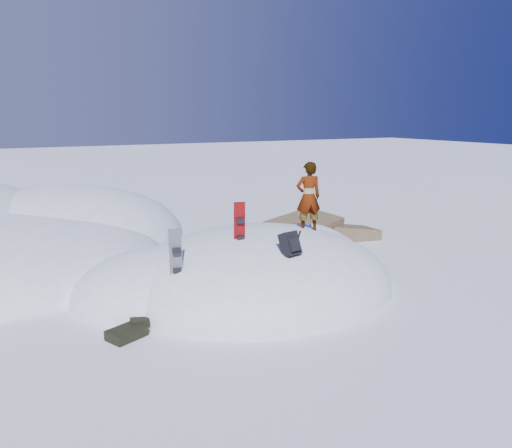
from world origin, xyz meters
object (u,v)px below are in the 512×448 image
snowboard_red (240,232)px  person (308,197)px  snowboard_dark (176,262)px  backpack (291,244)px

snowboard_red → person: bearing=21.9°
snowboard_dark → person: bearing=24.8°
snowboard_red → backpack: size_ratio=2.30×
snowboard_dark → backpack: (2.31, -0.78, 0.29)m
person → snowboard_red: bearing=23.5°
backpack → person: bearing=36.2°
backpack → snowboard_dark: bearing=151.5°
snowboard_red → person: 2.21m
snowboard_dark → person: 3.93m
snowboard_red → snowboard_dark: bearing=-156.8°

